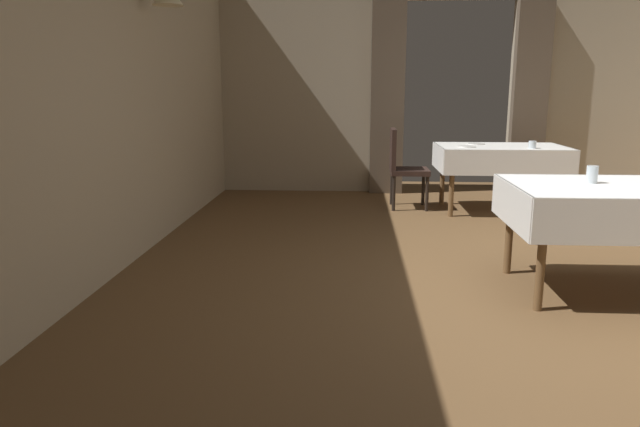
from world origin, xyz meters
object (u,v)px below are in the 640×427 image
(dining_table_mid, at_px, (617,199))
(dining_table_far, at_px, (501,154))
(plate_far_c, at_px, (467,147))
(glass_far_a, at_px, (532,145))
(glass_mid_b, at_px, (592,174))
(chair_far_left, at_px, (403,164))
(plate_far_b, at_px, (476,144))

(dining_table_mid, xyz_separation_m, dining_table_far, (-0.11, 2.74, -0.00))
(dining_table_mid, relative_size, dining_table_far, 1.00)
(dining_table_mid, height_order, plate_far_c, plate_far_c)
(glass_far_a, height_order, plate_far_c, glass_far_a)
(dining_table_mid, bearing_deg, glass_mid_b, 148.12)
(dining_table_mid, xyz_separation_m, glass_mid_b, (-0.15, 0.09, 0.15))
(chair_far_left, bearing_deg, plate_far_c, -22.38)
(dining_table_far, relative_size, chair_far_left, 1.53)
(dining_table_far, relative_size, plate_far_b, 7.19)
(plate_far_c, bearing_deg, glass_far_a, -8.31)
(glass_far_a, bearing_deg, dining_table_far, 134.89)
(dining_table_far, height_order, glass_mid_b, glass_mid_b)
(dining_table_far, relative_size, glass_far_a, 17.36)
(dining_table_mid, bearing_deg, plate_far_b, 97.19)
(dining_table_far, relative_size, glass_mid_b, 11.89)
(plate_far_b, height_order, plate_far_c, same)
(chair_far_left, height_order, glass_mid_b, chair_far_left)
(glass_mid_b, relative_size, plate_far_b, 0.61)
(chair_far_left, relative_size, glass_far_a, 11.35)
(dining_table_far, relative_size, plate_far_c, 7.64)
(dining_table_mid, xyz_separation_m, chair_far_left, (-1.21, 2.86, -0.14))
(glass_mid_b, distance_m, plate_far_c, 2.52)
(glass_far_a, distance_m, plate_far_c, 0.69)
(glass_far_a, bearing_deg, dining_table_mid, -93.47)
(dining_table_far, distance_m, glass_mid_b, 2.66)
(dining_table_mid, distance_m, chair_far_left, 3.11)
(plate_far_b, bearing_deg, glass_far_a, -40.04)
(dining_table_mid, distance_m, plate_far_c, 2.63)
(chair_far_left, height_order, glass_far_a, chair_far_left)
(glass_far_a, relative_size, plate_far_b, 0.41)
(glass_mid_b, distance_m, glass_far_a, 2.40)
(dining_table_far, xyz_separation_m, glass_mid_b, (-0.03, -2.65, 0.16))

